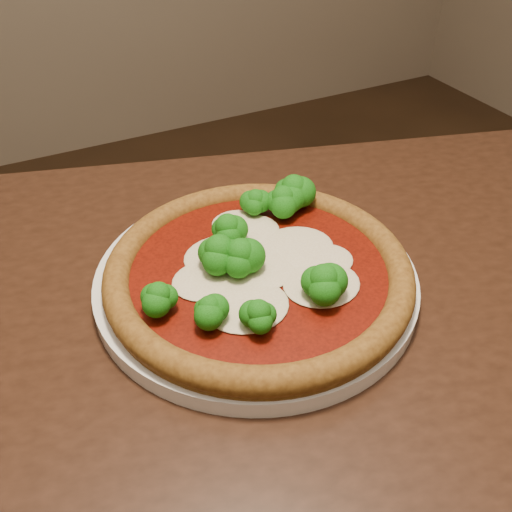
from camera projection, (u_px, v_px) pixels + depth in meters
name	position (u px, v px, depth m)	size (l,w,h in m)	color
dining_table	(248.00, 409.00, 0.61)	(1.31, 1.03, 0.75)	black
plate	(256.00, 279.00, 0.60)	(0.33, 0.33, 0.02)	white
pizza	(258.00, 267.00, 0.58)	(0.31, 0.31, 0.06)	brown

